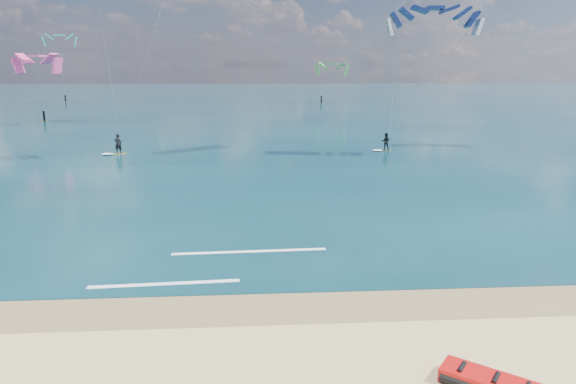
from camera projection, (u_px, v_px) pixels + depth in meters
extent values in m
plane|color=tan|center=(228.00, 142.00, 52.36)|extent=(320.00, 320.00, 0.00)
cube|color=brown|center=(172.00, 310.00, 16.53)|extent=(320.00, 2.40, 0.01)
cube|color=#092A33|center=(242.00, 100.00, 114.34)|extent=(320.00, 200.00, 0.04)
cube|color=yellow|center=(119.00, 154.00, 45.20)|extent=(1.37, 0.85, 0.06)
imported|color=black|center=(118.00, 144.00, 44.98)|extent=(0.76, 0.67, 1.73)
cylinder|color=black|center=(120.00, 141.00, 44.66)|extent=(0.51, 0.23, 0.04)
cube|color=gold|center=(385.00, 150.00, 47.13)|extent=(1.24, 0.43, 0.05)
imported|color=black|center=(386.00, 141.00, 46.94)|extent=(0.87, 0.74, 1.55)
cylinder|color=black|center=(389.00, 139.00, 46.63)|extent=(0.50, 0.06, 0.04)
cube|color=white|center=(164.00, 284.00, 18.42)|extent=(5.39, 0.53, 0.01)
cube|color=white|center=(249.00, 251.00, 21.61)|extent=(6.50, 0.48, 0.01)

